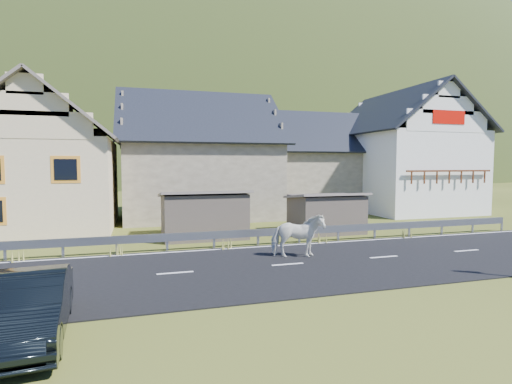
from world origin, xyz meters
name	(u,v)px	position (x,y,z in m)	size (l,w,h in m)	color
ground	(288,265)	(0.00, 0.00, 0.00)	(160.00, 160.00, 0.00)	#373F13
road	(288,265)	(0.00, 0.00, 0.02)	(60.00, 7.00, 0.04)	black
lane_markings	(288,264)	(0.00, 0.00, 0.04)	(60.00, 6.60, 0.01)	silver
guardrail	(258,233)	(0.00, 3.68, 0.56)	(28.10, 0.09, 0.75)	#93969B
shed_left	(204,215)	(-2.00, 6.50, 1.10)	(4.30, 3.30, 2.40)	brown
shed_right	(326,214)	(4.50, 6.00, 1.00)	(3.80, 2.90, 2.20)	brown
house_cream	(48,152)	(-10.00, 12.00, 4.36)	(7.80, 9.80, 8.30)	beige
house_stone_a	(198,150)	(-1.00, 15.00, 4.63)	(10.80, 9.80, 8.90)	#A1987F
house_stone_b	(316,157)	(9.00, 17.00, 4.24)	(9.80, 8.80, 8.10)	#A1987F
house_white	(401,146)	(15.00, 14.00, 5.06)	(8.80, 10.80, 9.70)	white
mountain	(160,214)	(5.00, 180.00, -20.00)	(440.00, 280.00, 260.00)	#243211
horse	(298,235)	(0.77, 0.95, 0.89)	(2.01, 0.92, 1.70)	silver
car	(29,307)	(-7.37, -4.12, 0.68)	(1.44, 4.13, 1.36)	black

